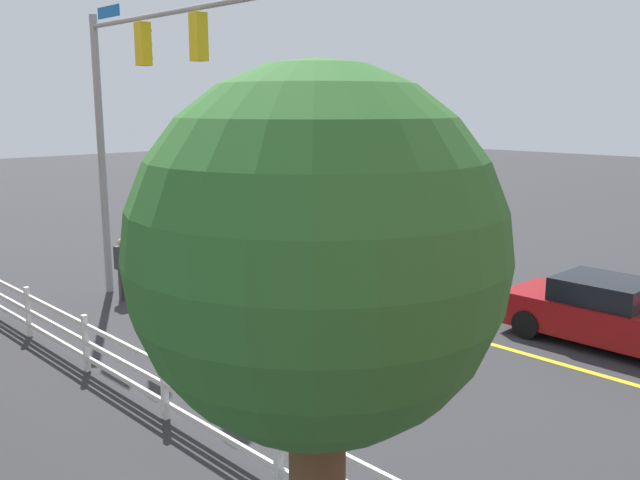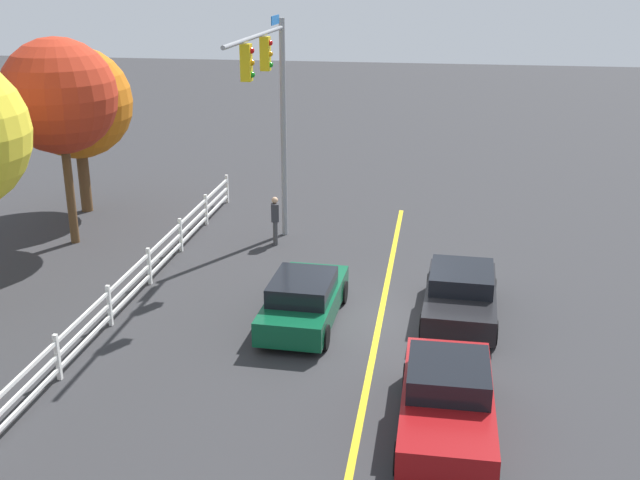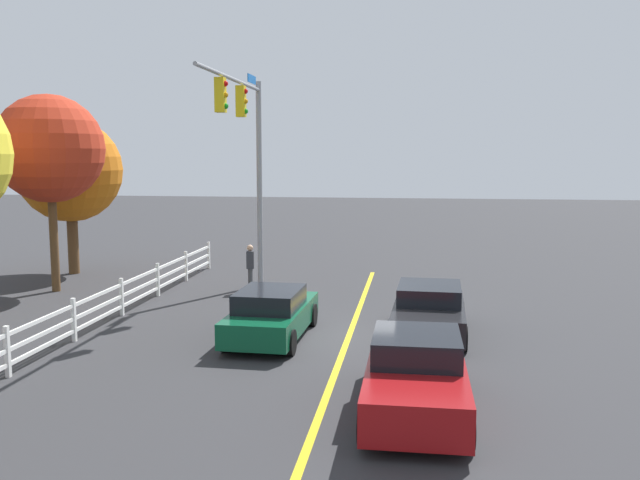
{
  "view_description": "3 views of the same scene",
  "coord_description": "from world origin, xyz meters",
  "px_view_note": "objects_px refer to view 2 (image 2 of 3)",
  "views": [
    {
      "loc": [
        -10.91,
        12.52,
        5.12
      ],
      "look_at": [
        0.12,
        1.87,
        2.1
      ],
      "focal_mm": 38.06,
      "sensor_mm": 36.0,
      "label": 1
    },
    {
      "loc": [
        -19.03,
        -1.36,
        9.01
      ],
      "look_at": [
        0.9,
        1.8,
        1.85
      ],
      "focal_mm": 43.16,
      "sensor_mm": 36.0,
      "label": 2
    },
    {
      "loc": [
        -17.54,
        -1.71,
        4.82
      ],
      "look_at": [
        0.79,
        0.9,
        2.49
      ],
      "focal_mm": 37.63,
      "sensor_mm": 36.0,
      "label": 3
    }
  ],
  "objects_px": {
    "car_0": "(461,295)",
    "tree_4": "(76,103)",
    "pedestrian": "(275,218)",
    "car_3": "(447,401)",
    "tree_1": "(59,96)",
    "car_1": "(304,300)"
  },
  "relations": [
    {
      "from": "car_0",
      "to": "tree_1",
      "type": "xyz_separation_m",
      "value": [
        4.08,
        13.13,
        4.39
      ]
    },
    {
      "from": "pedestrian",
      "to": "tree_1",
      "type": "bearing_deg",
      "value": 175.86
    },
    {
      "from": "pedestrian",
      "to": "tree_4",
      "type": "bearing_deg",
      "value": 150.51
    },
    {
      "from": "car_0",
      "to": "tree_1",
      "type": "relative_size",
      "value": 0.61
    },
    {
      "from": "pedestrian",
      "to": "tree_1",
      "type": "distance_m",
      "value": 8.11
    },
    {
      "from": "car_1",
      "to": "tree_4",
      "type": "relative_size",
      "value": 0.68
    },
    {
      "from": "car_3",
      "to": "tree_1",
      "type": "distance_m",
      "value": 16.61
    },
    {
      "from": "car_0",
      "to": "pedestrian",
      "type": "relative_size",
      "value": 2.51
    },
    {
      "from": "car_0",
      "to": "car_1",
      "type": "xyz_separation_m",
      "value": [
        -0.99,
        4.13,
        -0.0
      ]
    },
    {
      "from": "car_1",
      "to": "pedestrian",
      "type": "height_order",
      "value": "pedestrian"
    },
    {
      "from": "pedestrian",
      "to": "tree_4",
      "type": "distance_m",
      "value": 9.16
    },
    {
      "from": "car_3",
      "to": "car_1",
      "type": "bearing_deg",
      "value": -140.51
    },
    {
      "from": "car_3",
      "to": "tree_1",
      "type": "bearing_deg",
      "value": -127.09
    },
    {
      "from": "pedestrian",
      "to": "car_0",
      "type": "bearing_deg",
      "value": -50.34
    },
    {
      "from": "pedestrian",
      "to": "tree_4",
      "type": "relative_size",
      "value": 0.27
    },
    {
      "from": "car_0",
      "to": "tree_4",
      "type": "relative_size",
      "value": 0.67
    },
    {
      "from": "car_0",
      "to": "pedestrian",
      "type": "height_order",
      "value": "pedestrian"
    },
    {
      "from": "car_0",
      "to": "tree_4",
      "type": "bearing_deg",
      "value": -115.75
    },
    {
      "from": "car_0",
      "to": "car_3",
      "type": "xyz_separation_m",
      "value": [
        -5.6,
        0.35,
        0.04
      ]
    },
    {
      "from": "car_1",
      "to": "pedestrian",
      "type": "xyz_separation_m",
      "value": [
        5.98,
        2.07,
        0.27
      ]
    },
    {
      "from": "car_3",
      "to": "tree_4",
      "type": "height_order",
      "value": "tree_4"
    },
    {
      "from": "car_0",
      "to": "tree_4",
      "type": "height_order",
      "value": "tree_4"
    }
  ]
}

